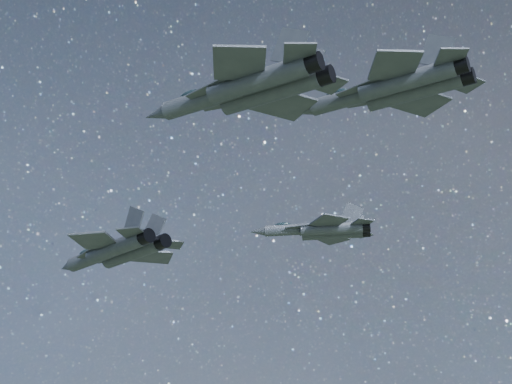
% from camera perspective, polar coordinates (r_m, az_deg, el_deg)
% --- Properties ---
extents(jet_lead, '(19.81, 13.41, 4.98)m').
position_cam_1_polar(jet_lead, '(82.49, -11.11, -4.62)').
color(jet_lead, '#3A4049').
extents(jet_left, '(16.00, 10.67, 4.06)m').
position_cam_1_polar(jet_left, '(90.31, 5.28, -3.03)').
color(jet_left, '#3A4049').
extents(jet_right, '(18.94, 13.44, 4.82)m').
position_cam_1_polar(jet_right, '(60.40, -0.57, 8.32)').
color(jet_right, '#3A4049').
extents(jet_slot, '(16.70, 11.87, 4.25)m').
position_cam_1_polar(jet_slot, '(61.25, 11.06, 8.21)').
color(jet_slot, '#3A4049').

